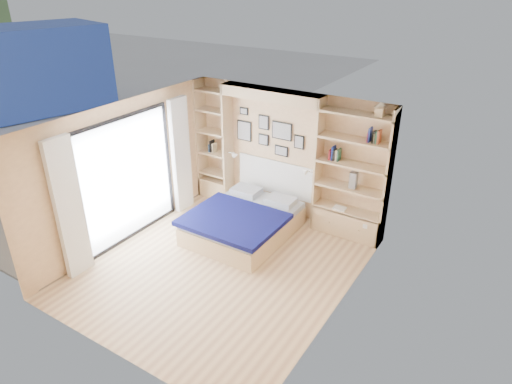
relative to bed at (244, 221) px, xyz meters
The scene contains 9 objects.
ground 1.16m from the bed, 76.35° to the right, with size 4.50×4.50×0.00m, color #DFBA85.
room_shell 0.92m from the bed, 105.72° to the left, with size 4.50×4.50×4.50m.
bed is the anchor object (origin of this frame).
photo_gallery 1.76m from the bed, 99.35° to the left, with size 1.48×0.02×0.82m.
reading_lamps 1.23m from the bed, 92.12° to the left, with size 1.92×0.12×0.15m.
shelf_decor 2.20m from the bed, 35.34° to the left, with size 3.55×0.23×2.03m.
deck 3.52m from the bed, 161.77° to the right, with size 3.20×4.00×0.05m, color #6D6050.
deck_chair 2.96m from the bed, 160.51° to the right, with size 0.63×0.92×0.86m.
shipping_container 11.23m from the bed, 168.62° to the left, with size 2.65×6.62×2.76m, color navy.
Camera 1 is at (3.79, -4.96, 4.46)m, focal length 32.00 mm.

